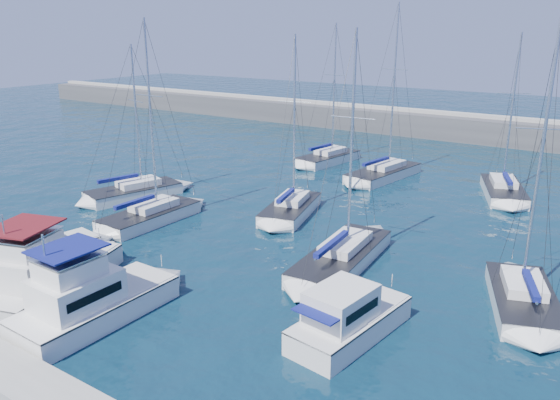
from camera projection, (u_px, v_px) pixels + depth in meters
The scene contains 14 objects.
ground at pixel (173, 277), 32.28m from camera, with size 220.00×220.00×0.00m, color black.
breakwater at pixel (447, 129), 73.27m from camera, with size 160.00×6.00×4.45m.
motor_yacht_port_outer at pixel (35, 252), 33.51m from camera, with size 3.50×7.30×3.20m.
motor_yacht_port_inner at pixel (42, 274), 30.06m from camera, with size 6.35×9.77×4.69m.
motor_yacht_stbd_inner at pixel (89, 301), 27.06m from camera, with size 3.61×8.29×4.69m.
motor_yacht_stbd_outer at pixel (347, 320), 25.67m from camera, with size 3.67×7.15×3.20m.
sailboat_mid_a at pixel (134, 192), 47.26m from camera, with size 5.23×8.48×13.20m.
sailboat_mid_b at pixel (150, 215), 41.25m from camera, with size 3.28×8.07×15.13m.
sailboat_mid_c at pixel (291, 208), 42.87m from camera, with size 4.68×7.96×14.02m.
sailboat_mid_d at pixel (342, 257), 33.86m from camera, with size 3.86×9.83×14.46m.
sailboat_mid_e at pixel (523, 299), 28.55m from camera, with size 5.29×7.91×15.04m.
sailboat_back_a at pixel (328, 158), 59.55m from camera, with size 4.31×8.38×14.95m.
sailboat_back_b at pixel (384, 173), 53.40m from camera, with size 4.61×9.55×16.69m.
sailboat_back_c at pixel (503, 190), 47.68m from camera, with size 5.61×8.57×14.12m.
Camera 1 is at (21.53, -20.99, 14.09)m, focal length 35.00 mm.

